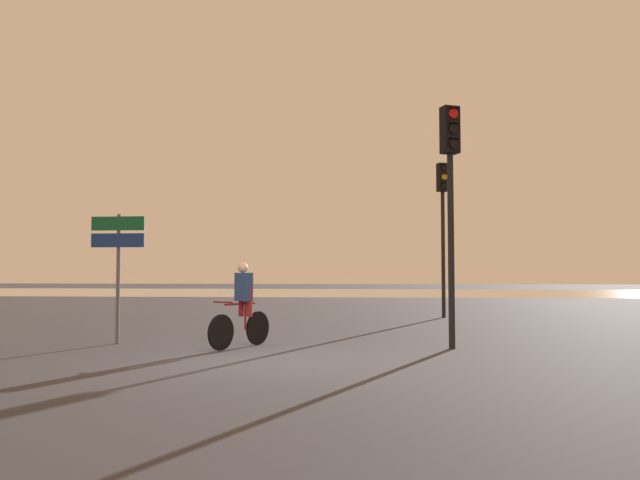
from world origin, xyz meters
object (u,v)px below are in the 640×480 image
at_px(direction_sign_post, 118,254).
at_px(cyclist, 242,304).
at_px(traffic_light_near_right, 451,180).
at_px(traffic_light_far_right, 443,211).

distance_m(direction_sign_post, cyclist, 2.81).
bearing_deg(cyclist, direction_sign_post, 21.91).
xyz_separation_m(traffic_light_near_right, direction_sign_post, (-6.58, 0.23, -1.39)).
bearing_deg(cyclist, traffic_light_far_right, -91.22).
relative_size(traffic_light_near_right, cyclist, 2.83).
height_order(traffic_light_near_right, direction_sign_post, traffic_light_near_right).
bearing_deg(traffic_light_near_right, direction_sign_post, -25.43).
distance_m(traffic_light_far_right, direction_sign_post, 10.73).
xyz_separation_m(direction_sign_post, cyclist, (2.61, -0.34, -0.97)).
height_order(traffic_light_far_right, cyclist, traffic_light_far_right).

